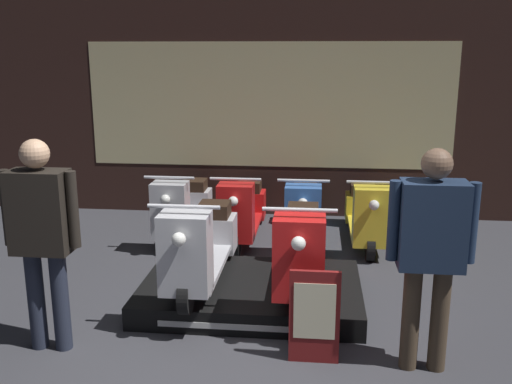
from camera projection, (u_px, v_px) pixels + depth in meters
The scene contains 12 objects.
ground_plane at pixel (221, 368), 4.20m from camera, with size 30.00×30.00×0.00m, color #38383D.
shop_wall_back at pixel (269, 102), 7.83m from camera, with size 9.11×0.09×3.20m.
display_platform at pixel (251, 292), 5.27m from camera, with size 2.00×1.35×0.21m.
scooter_display_left at pixel (201, 246), 5.17m from camera, with size 0.57×1.77×0.91m.
scooter_display_right at pixel (301, 249), 5.07m from camera, with size 0.57×1.77×0.91m.
scooter_backrow_0 at pixel (183, 209), 7.14m from camera, with size 0.57×1.77×0.91m.
scooter_backrow_1 at pixel (243, 211), 7.06m from camera, with size 0.57×1.77×0.91m.
scooter_backrow_2 at pixel (304, 212), 6.98m from camera, with size 0.57×1.77×0.91m.
scooter_backrow_3 at pixel (366, 214), 6.91m from camera, with size 0.57×1.77×0.91m.
person_left_browsing at pixel (42, 229), 4.27m from camera, with size 0.60×0.24×1.66m.
person_right_browsing at pixel (431, 242), 3.98m from camera, with size 0.61×0.25×1.64m.
price_sign_board at pixel (314, 317), 4.21m from camera, with size 0.38×0.04×0.73m.
Camera 1 is at (0.65, -3.72, 2.28)m, focal length 40.00 mm.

